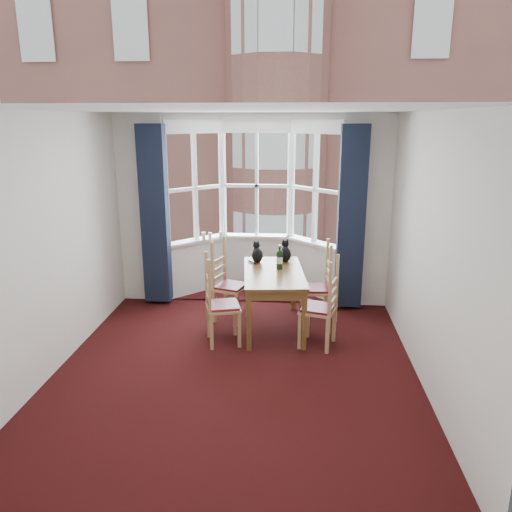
# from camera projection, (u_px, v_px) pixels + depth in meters

# --- Properties ---
(floor) EXTENTS (4.50, 4.50, 0.00)m
(floor) POSITION_uv_depth(u_px,v_px,m) (236.00, 372.00, 5.54)
(floor) COLOR black
(floor) RESTS_ON ground
(ceiling) EXTENTS (4.50, 4.50, 0.00)m
(ceiling) POSITION_uv_depth(u_px,v_px,m) (232.00, 110.00, 4.80)
(ceiling) COLOR white
(ceiling) RESTS_ON floor
(wall_left) EXTENTS (0.00, 4.50, 4.50)m
(wall_left) POSITION_uv_depth(u_px,v_px,m) (48.00, 246.00, 5.32)
(wall_left) COLOR silver
(wall_left) RESTS_ON floor
(wall_right) EXTENTS (0.00, 4.50, 4.50)m
(wall_right) POSITION_uv_depth(u_px,v_px,m) (431.00, 254.00, 5.02)
(wall_right) COLOR silver
(wall_right) RESTS_ON floor
(wall_near) EXTENTS (4.00, 0.00, 4.00)m
(wall_near) POSITION_uv_depth(u_px,v_px,m) (189.00, 345.00, 3.01)
(wall_near) COLOR silver
(wall_near) RESTS_ON floor
(wall_back_pier_left) EXTENTS (0.70, 0.12, 2.80)m
(wall_back_pier_left) POSITION_uv_depth(u_px,v_px,m) (143.00, 210.00, 7.46)
(wall_back_pier_left) COLOR silver
(wall_back_pier_left) RESTS_ON floor
(wall_back_pier_right) EXTENTS (0.70, 0.12, 2.80)m
(wall_back_pier_right) POSITION_uv_depth(u_px,v_px,m) (366.00, 213.00, 7.21)
(wall_back_pier_right) COLOR silver
(wall_back_pier_right) RESTS_ON floor
(bay_window) EXTENTS (2.76, 0.94, 2.80)m
(bay_window) POSITION_uv_depth(u_px,v_px,m) (255.00, 205.00, 7.81)
(bay_window) COLOR white
(bay_window) RESTS_ON floor
(curtain_left) EXTENTS (0.38, 0.22, 2.60)m
(curtain_left) POSITION_uv_depth(u_px,v_px,m) (155.00, 215.00, 7.28)
(curtain_left) COLOR #171E33
(curtain_left) RESTS_ON floor
(curtain_right) EXTENTS (0.38, 0.22, 2.60)m
(curtain_right) POSITION_uv_depth(u_px,v_px,m) (351.00, 218.00, 7.06)
(curtain_right) COLOR #171E33
(curtain_right) RESTS_ON floor
(dining_table) EXTENTS (0.91, 1.50, 0.79)m
(dining_table) POSITION_uv_depth(u_px,v_px,m) (274.00, 279.00, 6.52)
(dining_table) COLOR brown
(dining_table) RESTS_ON floor
(chair_left_near) EXTENTS (0.50, 0.51, 0.92)m
(chair_left_near) POSITION_uv_depth(u_px,v_px,m) (216.00, 307.00, 6.14)
(chair_left_near) COLOR tan
(chair_left_near) RESTS_ON floor
(chair_left_far) EXTENTS (0.51, 0.53, 0.92)m
(chair_left_far) POSITION_uv_depth(u_px,v_px,m) (225.00, 287.00, 6.90)
(chair_left_far) COLOR tan
(chair_left_far) RESTS_ON floor
(chair_right_near) EXTENTS (0.50, 0.52, 0.92)m
(chair_right_near) POSITION_uv_depth(u_px,v_px,m) (325.00, 310.00, 6.04)
(chair_right_near) COLOR tan
(chair_right_near) RESTS_ON floor
(chair_right_far) EXTENTS (0.42, 0.44, 0.92)m
(chair_right_far) POSITION_uv_depth(u_px,v_px,m) (321.00, 290.00, 6.77)
(chair_right_far) COLOR tan
(chair_right_far) RESTS_ON floor
(cat_left) EXTENTS (0.20, 0.25, 0.30)m
(cat_left) POSITION_uv_depth(u_px,v_px,m) (257.00, 254.00, 6.89)
(cat_left) COLOR black
(cat_left) RESTS_ON dining_table
(cat_right) EXTENTS (0.17, 0.24, 0.31)m
(cat_right) POSITION_uv_depth(u_px,v_px,m) (285.00, 253.00, 6.92)
(cat_right) COLOR black
(cat_right) RESTS_ON dining_table
(wine_bottle) EXTENTS (0.08, 0.08, 0.32)m
(wine_bottle) POSITION_uv_depth(u_px,v_px,m) (280.00, 259.00, 6.57)
(wine_bottle) COLOR black
(wine_bottle) RESTS_ON dining_table
(candle_tall) EXTENTS (0.06, 0.06, 0.12)m
(candle_tall) POSITION_uv_depth(u_px,v_px,m) (204.00, 236.00, 7.85)
(candle_tall) COLOR white
(candle_tall) RESTS_ON bay_window
(candle_short) EXTENTS (0.06, 0.06, 0.11)m
(candle_short) POSITION_uv_depth(u_px,v_px,m) (210.00, 236.00, 7.88)
(candle_short) COLOR white
(candle_short) RESTS_ON bay_window
(candle_extra) EXTENTS (0.05, 0.05, 0.13)m
(candle_extra) POSITION_uv_depth(u_px,v_px,m) (221.00, 235.00, 7.88)
(candle_extra) COLOR white
(candle_extra) RESTS_ON bay_window
(street) EXTENTS (80.00, 80.00, 0.00)m
(street) POSITION_uv_depth(u_px,v_px,m) (286.00, 236.00, 38.13)
(street) COLOR #333335
(street) RESTS_ON ground
(tenement_building) EXTENTS (18.40, 7.80, 15.20)m
(tenement_building) POSITION_uv_depth(u_px,v_px,m) (280.00, 149.00, 18.58)
(tenement_building) COLOR #94594C
(tenement_building) RESTS_ON street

